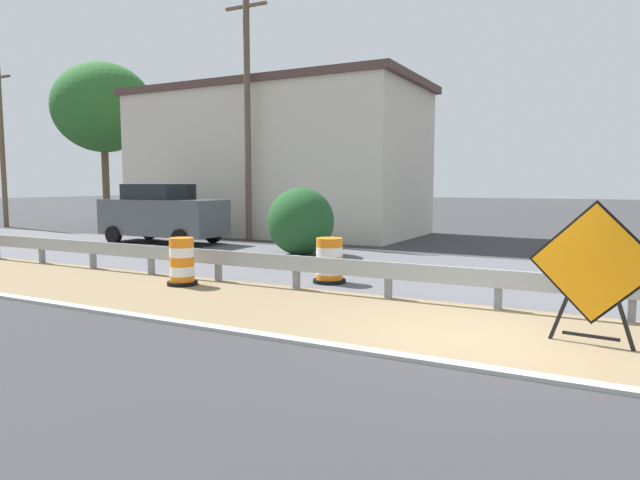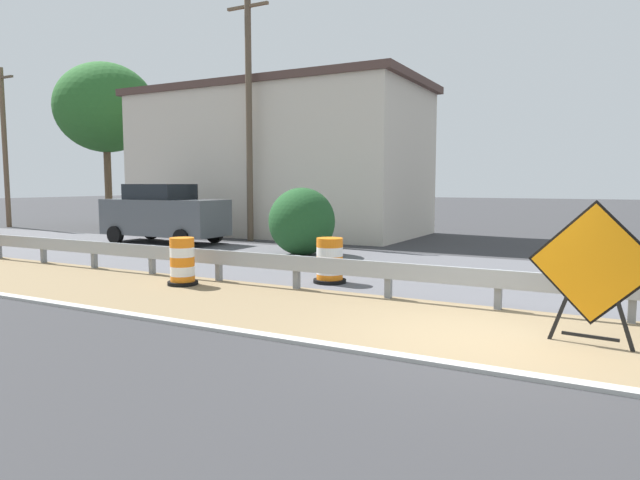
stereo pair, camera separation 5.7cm
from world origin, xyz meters
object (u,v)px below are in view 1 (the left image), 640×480
object	(u,v)px
utility_pole_near	(247,115)
utility_pole_mid	(2,145)
traffic_barrel_nearest	(329,263)
car_trailing_near_lane	(162,214)
warning_sign_diamond	(594,268)
traffic_barrel_close	(182,264)

from	to	relation	value
utility_pole_near	utility_pole_mid	world-z (taller)	utility_pole_near
traffic_barrel_nearest	car_trailing_near_lane	distance (m)	10.22
warning_sign_diamond	utility_pole_near	distance (m)	15.77
warning_sign_diamond	car_trailing_near_lane	distance (m)	16.12
car_trailing_near_lane	utility_pole_near	distance (m)	4.87
warning_sign_diamond	utility_pole_mid	world-z (taller)	utility_pole_mid
traffic_barrel_close	utility_pole_near	distance (m)	10.35
traffic_barrel_nearest	warning_sign_diamond	bearing A→B (deg)	-116.14
warning_sign_diamond	utility_pole_near	size ratio (longest dim) A/B	0.22
car_trailing_near_lane	utility_pole_mid	bearing A→B (deg)	169.56
car_trailing_near_lane	utility_pole_mid	world-z (taller)	utility_pole_mid
warning_sign_diamond	utility_pole_mid	size ratio (longest dim) A/B	0.25
traffic_barrel_nearest	utility_pole_mid	bearing A→B (deg)	73.25
warning_sign_diamond	utility_pole_near	world-z (taller)	utility_pole_near
traffic_barrel_close	car_trailing_near_lane	size ratio (longest dim) A/B	0.21
traffic_barrel_close	utility_pole_mid	size ratio (longest dim) A/B	0.13
warning_sign_diamond	traffic_barrel_nearest	size ratio (longest dim) A/B	1.99
warning_sign_diamond	traffic_barrel_nearest	distance (m)	5.95
traffic_barrel_nearest	traffic_barrel_close	bearing A→B (deg)	122.80
warning_sign_diamond	utility_pole_mid	distance (m)	28.61
warning_sign_diamond	traffic_barrel_close	world-z (taller)	warning_sign_diamond
car_trailing_near_lane	utility_pole_mid	xyz separation A→B (m)	(2.03, 12.47, 3.02)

